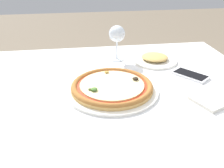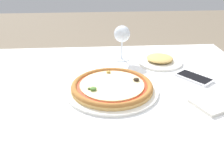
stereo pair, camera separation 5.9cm
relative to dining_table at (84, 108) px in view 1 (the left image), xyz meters
name	(u,v)px [view 1 (the left image)]	position (x,y,z in m)	size (l,w,h in m)	color
dining_table	(84,108)	(0.00, 0.00, 0.00)	(1.43, 0.95, 0.72)	brown
pizza_plate	(112,87)	(0.11, -0.03, 0.10)	(0.34, 0.34, 0.04)	white
wine_glass_far_left	(117,35)	(0.17, 0.28, 0.20)	(0.08, 0.08, 0.16)	silver
cell_phone	(190,75)	(0.45, 0.05, 0.09)	(0.14, 0.16, 0.01)	white
side_plate	(155,59)	(0.35, 0.23, 0.09)	(0.21, 0.21, 0.03)	white
napkin_folded	(214,99)	(0.45, -0.14, 0.09)	(0.18, 0.16, 0.01)	silver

